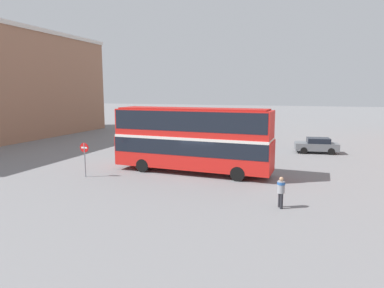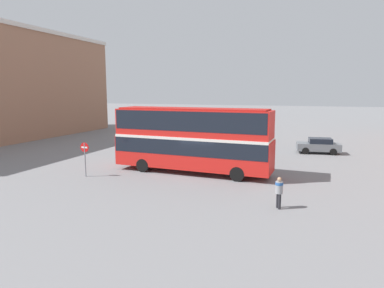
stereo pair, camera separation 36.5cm
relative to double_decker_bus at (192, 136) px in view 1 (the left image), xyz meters
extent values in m
plane|color=slate|center=(0.80, -0.26, -2.68)|extent=(240.00, 240.00, 0.00)
cube|color=red|center=(0.00, 0.00, -1.18)|extent=(11.53, 2.95, 2.17)
cube|color=red|center=(0.00, 0.00, 0.91)|extent=(11.35, 2.87, 2.00)
cube|color=black|center=(0.00, 0.00, -0.69)|extent=(11.41, 2.97, 1.07)
cube|color=black|center=(0.00, 0.00, 1.15)|extent=(11.18, 2.89, 1.36)
cube|color=silver|center=(0.00, 0.00, -0.06)|extent=(11.41, 2.97, 0.20)
cube|color=#B11A15|center=(0.00, 0.00, 1.96)|extent=(10.83, 2.67, 0.10)
cylinder|color=black|center=(3.70, 0.97, -2.19)|extent=(0.99, 0.34, 0.98)
cylinder|color=black|center=(3.61, -1.26, -2.19)|extent=(0.99, 0.34, 0.98)
cylinder|color=black|center=(-3.39, 1.25, -2.19)|extent=(0.99, 0.34, 0.98)
cylinder|color=black|center=(-3.47, -0.98, -2.19)|extent=(0.99, 0.34, 0.98)
cylinder|color=#232328|center=(6.77, -5.85, -2.29)|extent=(0.15, 0.15, 0.78)
cylinder|color=#232328|center=(6.66, -5.63, -2.29)|extent=(0.15, 0.15, 0.78)
cylinder|color=gray|center=(6.72, -5.74, -1.59)|extent=(0.51, 0.51, 0.62)
cylinder|color=#28569E|center=(6.72, -5.74, -1.39)|extent=(0.54, 0.54, 0.14)
sphere|color=tan|center=(6.72, -5.74, -1.17)|extent=(0.21, 0.21, 0.21)
cube|color=maroon|center=(-5.26, 15.02, -2.08)|extent=(4.14, 2.20, 0.68)
cube|color=black|center=(-5.42, 15.04, -1.45)|extent=(2.23, 1.79, 0.58)
cylinder|color=black|center=(-3.95, 15.63, -2.37)|extent=(0.65, 0.30, 0.63)
cylinder|color=black|center=(-4.14, 14.10, -2.37)|extent=(0.65, 0.30, 0.63)
cylinder|color=black|center=(-6.38, 15.93, -2.37)|extent=(0.65, 0.30, 0.63)
cylinder|color=black|center=(-6.57, 14.40, -2.37)|extent=(0.65, 0.30, 0.63)
cube|color=navy|center=(1.21, 10.95, -1.98)|extent=(4.34, 2.52, 0.83)
cube|color=black|center=(1.05, 10.92, -1.29)|extent=(2.38, 2.00, 0.56)
cylinder|color=black|center=(2.31, 11.99, -2.34)|extent=(0.70, 0.33, 0.67)
cylinder|color=black|center=(2.60, 10.35, -2.34)|extent=(0.70, 0.33, 0.67)
cylinder|color=black|center=(-0.18, 11.55, -2.34)|extent=(0.70, 0.33, 0.67)
cylinder|color=black|center=(0.11, 9.91, -2.34)|extent=(0.70, 0.33, 0.67)
cube|color=slate|center=(8.67, 11.45, -2.06)|extent=(4.13, 2.22, 0.70)
cube|color=black|center=(8.83, 11.47, -1.47)|extent=(2.23, 1.81, 0.49)
cylinder|color=black|center=(7.56, 10.52, -2.36)|extent=(0.67, 0.30, 0.64)
cylinder|color=black|center=(7.36, 12.05, -2.36)|extent=(0.67, 0.30, 0.64)
cylinder|color=black|center=(9.98, 10.84, -2.36)|extent=(0.67, 0.30, 0.64)
cylinder|color=black|center=(9.78, 12.37, -2.36)|extent=(0.67, 0.30, 0.64)
cylinder|color=gray|center=(-6.56, -3.58, -1.50)|extent=(0.08, 0.08, 2.36)
cylinder|color=red|center=(-6.56, -3.58, -0.63)|extent=(0.67, 0.03, 0.67)
cube|color=white|center=(-6.56, -3.58, -0.63)|extent=(0.47, 0.04, 0.11)
camera|label=1|loc=(7.88, -22.98, 3.20)|focal=32.00mm
camera|label=2|loc=(8.22, -22.85, 3.20)|focal=32.00mm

